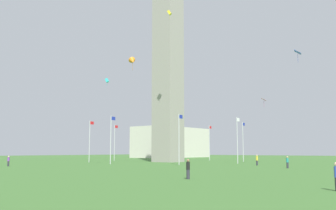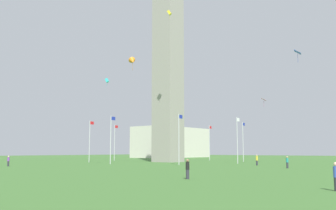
% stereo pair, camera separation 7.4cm
% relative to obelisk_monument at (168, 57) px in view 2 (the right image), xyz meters
% --- Properties ---
extents(ground_plane, '(260.00, 260.00, 0.00)m').
position_rel_obelisk_monument_xyz_m(ground_plane, '(0.00, 0.00, -23.10)').
color(ground_plane, '#3D6B2D').
extents(obelisk_monument, '(5.08, 5.08, 46.21)m').
position_rel_obelisk_monument_xyz_m(obelisk_monument, '(0.00, 0.00, 0.00)').
color(obelisk_monument, gray).
rests_on(obelisk_monument, ground).
extents(flagpole_n, '(1.12, 0.14, 8.76)m').
position_rel_obelisk_monument_xyz_m(flagpole_n, '(16.79, 0.00, -18.33)').
color(flagpole_n, silver).
rests_on(flagpole_n, ground).
extents(flagpole_ne, '(1.12, 0.14, 8.76)m').
position_rel_obelisk_monument_xyz_m(flagpole_ne, '(11.89, 11.84, -18.33)').
color(flagpole_ne, silver).
rests_on(flagpole_ne, ground).
extents(flagpole_e, '(1.12, 0.14, 8.76)m').
position_rel_obelisk_monument_xyz_m(flagpole_e, '(0.06, 16.74, -18.33)').
color(flagpole_e, silver).
rests_on(flagpole_e, ground).
extents(flagpole_se, '(1.12, 0.14, 8.76)m').
position_rel_obelisk_monument_xyz_m(flagpole_se, '(-11.78, 11.84, -18.33)').
color(flagpole_se, silver).
rests_on(flagpole_se, ground).
extents(flagpole_s, '(1.12, 0.14, 8.76)m').
position_rel_obelisk_monument_xyz_m(flagpole_s, '(-16.68, 0.00, -18.33)').
color(flagpole_s, silver).
rests_on(flagpole_s, ground).
extents(flagpole_sw, '(1.12, 0.14, 8.76)m').
position_rel_obelisk_monument_xyz_m(flagpole_sw, '(-11.78, -11.84, -18.33)').
color(flagpole_sw, silver).
rests_on(flagpole_sw, ground).
extents(flagpole_w, '(1.12, 0.14, 8.76)m').
position_rel_obelisk_monument_xyz_m(flagpole_w, '(0.06, -16.74, -18.33)').
color(flagpole_w, silver).
rests_on(flagpole_w, ground).
extents(flagpole_nw, '(1.12, 0.14, 8.76)m').
position_rel_obelisk_monument_xyz_m(flagpole_nw, '(11.89, -11.84, -18.33)').
color(flagpole_nw, silver).
rests_on(flagpole_nw, ground).
extents(person_purple_shirt, '(0.32, 0.32, 1.62)m').
position_rel_obelisk_monument_xyz_m(person_purple_shirt, '(-33.15, 5.28, -22.30)').
color(person_purple_shirt, '#2D2D38').
rests_on(person_purple_shirt, ground).
extents(person_black_shirt, '(0.32, 0.32, 1.68)m').
position_rel_obelisk_monument_xyz_m(person_black_shirt, '(-37.27, -31.85, -22.27)').
color(person_black_shirt, '#2D2D38').
rests_on(person_black_shirt, ground).
extents(person_blue_shirt, '(0.32, 0.32, 1.71)m').
position_rel_obelisk_monument_xyz_m(person_blue_shirt, '(-39.44, -44.31, -22.25)').
color(person_blue_shirt, '#2D2D38').
rests_on(person_blue_shirt, ground).
extents(person_teal_shirt, '(0.32, 0.32, 1.63)m').
position_rel_obelisk_monument_xyz_m(person_teal_shirt, '(-12.60, -31.06, -22.29)').
color(person_teal_shirt, '#2D2D38').
rests_on(person_teal_shirt, ground).
extents(person_yellow_shirt, '(0.32, 0.32, 1.76)m').
position_rel_obelisk_monument_xyz_m(person_yellow_shirt, '(-5.71, -23.31, -22.23)').
color(person_yellow_shirt, '#2D2D38').
rests_on(person_yellow_shirt, ground).
extents(kite_cyan_box, '(0.69, 0.91, 1.77)m').
position_rel_obelisk_monument_xyz_m(kite_cyan_box, '(-12.10, 6.47, -6.28)').
color(kite_cyan_box, '#33C6D1').
extents(kite_yellow_box, '(0.73, 0.95, 1.77)m').
position_rel_obelisk_monument_xyz_m(kite_yellow_box, '(-11.65, -9.60, 4.54)').
color(kite_yellow_box, yellow).
extents(kite_orange_delta, '(2.10, 2.28, 2.88)m').
position_rel_obelisk_monument_xyz_m(kite_orange_delta, '(-8.76, 2.44, -2.20)').
color(kite_orange_delta, orange).
extents(kite_pink_diamond, '(1.26, 1.20, 1.65)m').
position_rel_obelisk_monument_xyz_m(kite_pink_diamond, '(-0.14, -22.37, -11.52)').
color(kite_pink_diamond, pink).
extents(kite_blue_diamond, '(1.63, 1.50, 2.26)m').
position_rel_obelisk_monument_xyz_m(kite_blue_diamond, '(0.86, -28.52, -3.52)').
color(kite_blue_diamond, blue).
extents(distant_building, '(30.00, 13.76, 10.78)m').
position_rel_obelisk_monument_xyz_m(distant_building, '(44.93, 34.01, -17.72)').
color(distant_building, beige).
rests_on(distant_building, ground).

